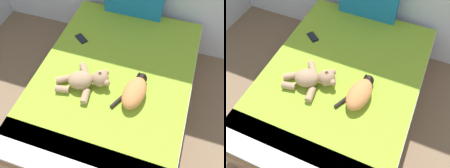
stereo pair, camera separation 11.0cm
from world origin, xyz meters
TOP-DOWN VIEW (x-y plane):
  - bed at (1.93, 3.01)m, footprint 1.48×2.05m
  - cat at (2.18, 2.85)m, footprint 0.28×0.42m
  - teddy_bear at (1.73, 2.83)m, footprint 0.50×0.42m
  - cell_phone at (1.46, 3.37)m, footprint 0.16×0.15m

SIDE VIEW (x-z plane):
  - bed at x=1.93m, z-range 0.00..0.52m
  - cell_phone at x=1.46m, z-range 0.52..0.53m
  - teddy_bear at x=1.73m, z-range 0.51..0.67m
  - cat at x=2.18m, z-range 0.52..0.67m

